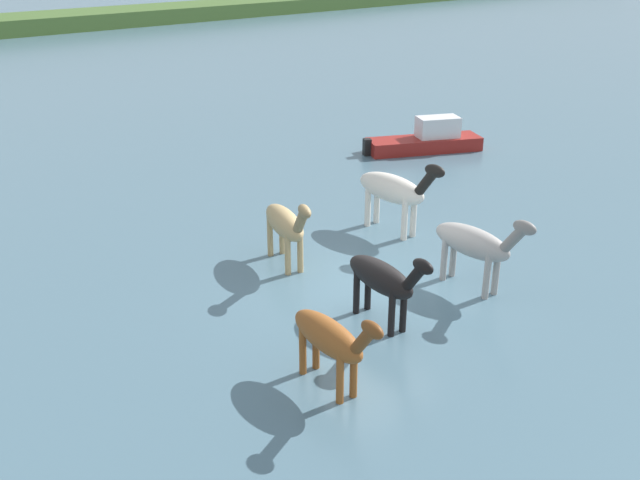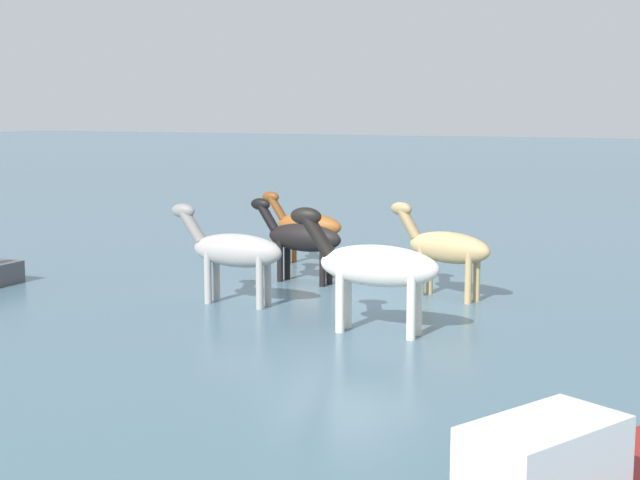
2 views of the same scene
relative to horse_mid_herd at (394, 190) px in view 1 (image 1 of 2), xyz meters
The scene contains 7 objects.
ground_plane 3.52m from the horse_mid_herd, 144.42° to the right, with size 204.87×204.87×0.00m, color #476675.
horse_mid_herd is the anchor object (origin of this frame).
horse_dark_mare 3.39m from the horse_mid_herd, 105.42° to the right, with size 0.58×2.42×1.89m.
horse_rear_stallion 3.24m from the horse_mid_herd, behind, with size 1.01×2.36×1.83m.
horse_chestnut_trailing 6.87m from the horse_mid_herd, 143.75° to the right, with size 0.60×2.20×1.71m.
horse_gray_outer 4.63m from the horse_mid_herd, 137.71° to the right, with size 0.67×2.29×1.77m.
boat_dinghy_port 7.53m from the horse_mid_herd, 36.01° to the left, with size 4.05×2.69×1.32m.
Camera 1 is at (-9.28, -9.61, 6.98)m, focal length 39.76 mm.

